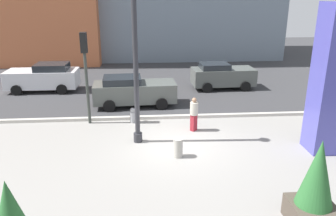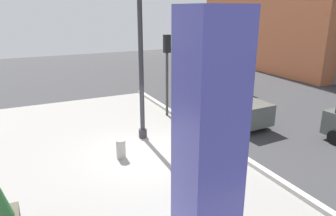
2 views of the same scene
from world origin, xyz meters
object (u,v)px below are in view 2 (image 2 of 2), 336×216
Objects in this scene: fire_hydrant at (184,121)px; pedestrian_by_curb at (190,135)px; art_pillar_blue at (208,145)px; concrete_bollard at (121,149)px; traffic_light_corner at (167,62)px; car_passing_lane at (229,104)px; lamp_post at (141,58)px; car_curb_east at (221,77)px.

pedestrian_by_curb is (2.76, -1.22, 0.49)m from fire_hydrant.
art_pillar_blue is 8.67m from fire_hydrant.
fire_hydrant is (-7.53, 3.54, -2.46)m from art_pillar_blue.
art_pillar_blue reaches higher than concrete_bollard.
fire_hydrant is at bearing 156.22° from pedestrian_by_curb.
car_passing_lane is (2.05, 2.55, -2.05)m from traffic_light_corner.
fire_hydrant is 0.17× the size of car_passing_lane.
lamp_post is 3.82m from pedestrian_by_curb.
concrete_bollard is 6.63m from car_passing_lane.
car_curb_east reaches higher than car_passing_lane.
car_passing_lane is at bearing 125.78° from pedestrian_by_curb.
fire_hydrant is at bearing 154.84° from art_pillar_blue.
lamp_post reaches higher than fire_hydrant.
fire_hydrant is 3.26m from traffic_light_corner.
art_pillar_blue is 5.65m from pedestrian_by_curb.
car_passing_lane reaches higher than concrete_bollard.
art_pillar_blue is 7.53× the size of concrete_bollard.
lamp_post is 1.67× the size of car_curb_east.
art_pillar_blue is 1.32× the size of traffic_light_corner.
lamp_post reaches higher than traffic_light_corner.
car_curb_east is at bearing 121.50° from traffic_light_corner.
pedestrian_by_curb is (0.97, 2.52, 0.49)m from concrete_bollard.
car_passing_lane is (-1.80, 6.36, 0.47)m from concrete_bollard.
lamp_post is at bearing 135.50° from concrete_bollard.
traffic_light_corner is 5.39m from pedestrian_by_curb.
car_passing_lane is at bearing 105.76° from concrete_bollard.
pedestrian_by_curb is (-4.77, 2.32, -1.96)m from art_pillar_blue.
lamp_post is 5.58m from car_passing_lane.
art_pillar_blue is 10.24m from traffic_light_corner.
lamp_post is at bearing -54.20° from car_curb_east.
traffic_light_corner is (-3.84, 3.82, 2.52)m from concrete_bollard.
lamp_post is at bearing -157.81° from pedestrian_by_curb.
art_pillar_blue is (7.26, -1.30, -0.74)m from lamp_post.
concrete_bollard is 5.97m from traffic_light_corner.
traffic_light_corner is at bearing -58.50° from car_curb_east.
lamp_post reaches higher than car_passing_lane.
traffic_light_corner is 3.86m from car_passing_lane.
art_pillar_blue is 1.29× the size of car_curb_east.
lamp_post is at bearing -83.30° from fire_hydrant.
lamp_post is 4.67× the size of pedestrian_by_curb.
pedestrian_by_curb is at bearing -15.07° from traffic_light_corner.
car_passing_lane is at bearing 93.18° from lamp_post.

